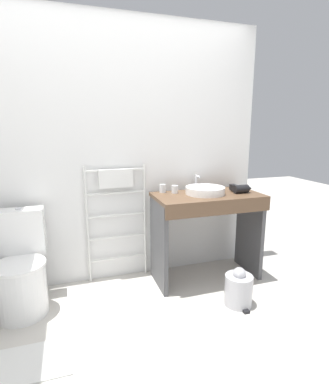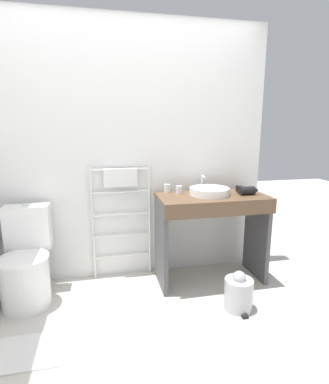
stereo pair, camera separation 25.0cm
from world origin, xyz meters
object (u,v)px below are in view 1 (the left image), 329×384
Objects in this scene: cup_near_wall at (163,188)px; trash_bin at (239,289)px; hair_dryer at (241,189)px; cup_near_edge at (175,189)px; toilet at (21,273)px; towel_radiator at (117,201)px; sink_basin at (205,190)px.

cup_near_wall reaches higher than trash_bin.
cup_near_edge is at bearing 163.57° from hair_dryer.
cup_near_wall is 0.77m from hair_dryer.
cup_near_wall reaches higher than toilet.
towel_radiator is at bearing 138.77° from trash_bin.
sink_basin is 4.66× the size of cup_near_wall.
hair_dryer is at bearing -0.13° from toilet.
towel_radiator is 1.22m from hair_dryer.
hair_dryer is (2.02, -0.00, 0.58)m from toilet.
cup_near_edge is 0.40× the size of hair_dryer.
toilet is 10.24× the size of cup_near_wall.
cup_near_edge is at bearing 117.34° from trash_bin.
cup_near_wall is at bearing 149.00° from cup_near_edge.
towel_radiator is (0.85, 0.30, 0.47)m from toilet.
trash_bin is (0.45, -0.73, -0.76)m from cup_near_wall.
cup_near_edge reaches higher than trash_bin.
towel_radiator reaches higher than trash_bin.
towel_radiator is at bearing 167.89° from cup_near_edge.
hair_dryer is at bearing -9.34° from sink_basin.
towel_radiator is 6.03× the size of hair_dryer.
cup_near_wall is at bearing 10.63° from toilet.
sink_basin is at bearing 170.66° from hair_dryer.
cup_near_wall is 0.43× the size of hair_dryer.
cup_near_wall is (0.45, -0.06, 0.11)m from towel_radiator.
sink_basin reaches higher than toilet.
cup_near_edge is (-0.27, 0.13, 0.00)m from sink_basin.
hair_dryer is (0.73, -0.25, 0.00)m from cup_near_wall.
toilet is 1.82m from trash_bin.
trash_bin is (0.08, -0.54, -0.76)m from sink_basin.
sink_basin is 1.99× the size of hair_dryer.
toilet is at bearing -160.57° from towel_radiator.
cup_near_wall is (1.29, 0.24, 0.58)m from toilet.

